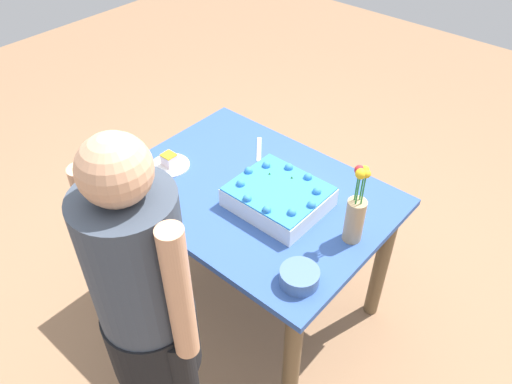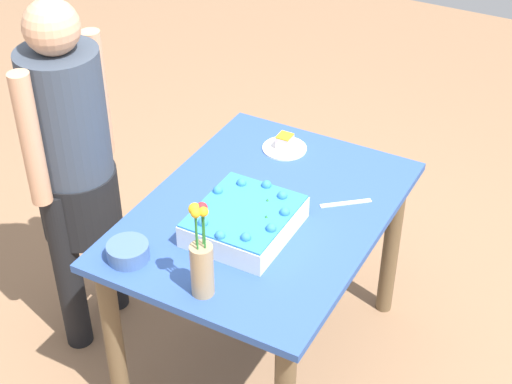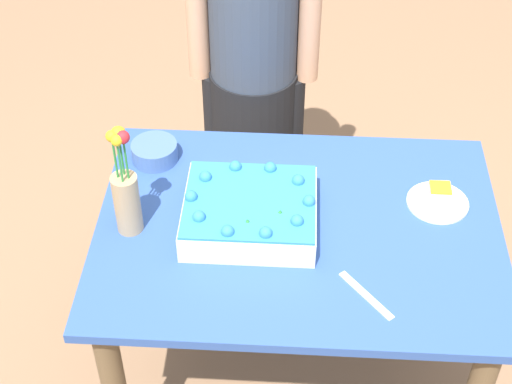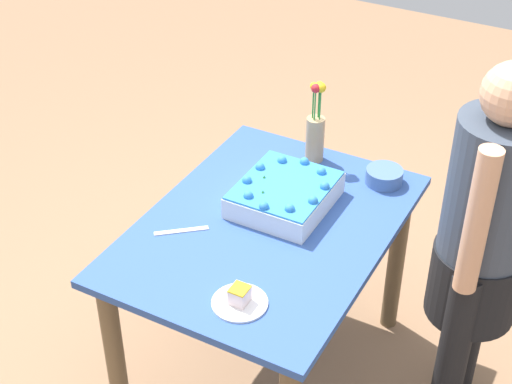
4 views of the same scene
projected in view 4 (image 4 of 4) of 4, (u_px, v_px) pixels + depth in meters
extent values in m
plane|color=#926C4D|center=(265.00, 369.00, 3.26)|extent=(8.00, 8.00, 0.00)
cube|color=#30519A|center=(267.00, 228.00, 2.83)|extent=(1.16, 0.85, 0.03)
cylinder|color=brown|center=(396.00, 259.00, 3.28)|extent=(0.07, 0.07, 0.73)
cylinder|color=brown|center=(115.00, 358.00, 2.82)|extent=(0.07, 0.07, 0.73)
cylinder|color=brown|center=(250.00, 212.00, 3.55)|extent=(0.07, 0.07, 0.73)
cube|color=white|center=(285.00, 196.00, 2.90)|extent=(0.37, 0.33, 0.08)
cube|color=#307ECC|center=(286.00, 185.00, 2.87)|extent=(0.36, 0.32, 0.01)
sphere|color=#307ECC|center=(305.00, 162.00, 2.99)|extent=(0.04, 0.04, 0.04)
sphere|color=#307ECC|center=(282.00, 160.00, 3.00)|extent=(0.04, 0.04, 0.04)
sphere|color=#307ECC|center=(260.00, 167.00, 2.96)|extent=(0.04, 0.04, 0.04)
sphere|color=#307ECC|center=(247.00, 180.00, 2.88)|extent=(0.04, 0.04, 0.04)
sphere|color=#307ECC|center=(248.00, 196.00, 2.80)|extent=(0.04, 0.04, 0.04)
sphere|color=#307ECC|center=(265.00, 207.00, 2.75)|extent=(0.04, 0.04, 0.04)
sphere|color=#307ECC|center=(290.00, 209.00, 2.74)|extent=(0.04, 0.04, 0.04)
sphere|color=#307ECC|center=(313.00, 201.00, 2.78)|extent=(0.04, 0.04, 0.04)
sphere|color=#307ECC|center=(325.00, 186.00, 2.85)|extent=(0.04, 0.04, 0.04)
sphere|color=#307ECC|center=(321.00, 172.00, 2.93)|extent=(0.04, 0.04, 0.04)
cone|color=#2D8438|center=(263.00, 192.00, 2.83)|extent=(0.02, 0.02, 0.02)
cone|color=#2D8438|center=(264.00, 177.00, 2.90)|extent=(0.02, 0.02, 0.02)
cylinder|color=white|center=(240.00, 303.00, 2.48)|extent=(0.18, 0.18, 0.01)
cube|color=white|center=(240.00, 296.00, 2.47)|extent=(0.06, 0.06, 0.05)
cube|color=gold|center=(240.00, 289.00, 2.45)|extent=(0.06, 0.06, 0.01)
cube|color=silver|center=(181.00, 231.00, 2.79)|extent=(0.14, 0.16, 0.00)
cylinder|color=tan|center=(315.00, 139.00, 3.13)|extent=(0.07, 0.07, 0.19)
cylinder|color=#2D8438|center=(319.00, 101.00, 3.04)|extent=(0.01, 0.01, 0.14)
sphere|color=gold|center=(320.00, 85.00, 3.00)|extent=(0.03, 0.03, 0.03)
cylinder|color=#2D8438|center=(313.00, 102.00, 3.04)|extent=(0.01, 0.01, 0.14)
sphere|color=yellow|center=(314.00, 86.00, 3.00)|extent=(0.03, 0.03, 0.03)
cylinder|color=#2D8438|center=(315.00, 104.00, 3.02)|extent=(0.01, 0.01, 0.14)
sphere|color=red|center=(316.00, 88.00, 2.98)|extent=(0.04, 0.04, 0.04)
cylinder|color=#2D8438|center=(320.00, 104.00, 3.03)|extent=(0.01, 0.01, 0.14)
sphere|color=yellow|center=(321.00, 88.00, 2.99)|extent=(0.04, 0.04, 0.04)
cylinder|color=#48699E|center=(384.00, 176.00, 3.03)|extent=(0.14, 0.14, 0.06)
cylinder|color=black|center=(472.00, 314.00, 2.97)|extent=(0.11, 0.11, 0.78)
cylinder|color=black|center=(452.00, 359.00, 2.78)|extent=(0.11, 0.11, 0.78)
cylinder|color=black|center=(474.00, 281.00, 2.72)|extent=(0.32, 0.31, 0.28)
cylinder|color=#394351|center=(493.00, 191.00, 2.50)|extent=(0.30, 0.30, 0.52)
cylinder|color=tan|center=(508.00, 163.00, 2.64)|extent=(0.08, 0.08, 0.52)
cylinder|color=tan|center=(477.00, 223.00, 2.37)|extent=(0.08, 0.08, 0.52)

